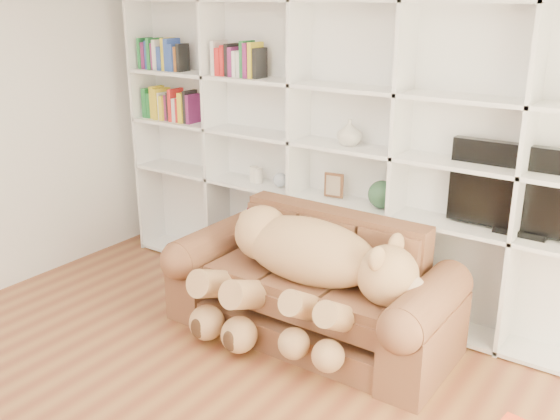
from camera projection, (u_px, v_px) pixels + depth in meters
The scene contains 12 objects.
wall_back at pixel (359, 136), 4.92m from camera, with size 5.00×0.02×2.70m, color white.
bookshelf at pixel (324, 141), 4.96m from camera, with size 4.43×0.35×2.40m.
sofa at pixel (312, 292), 4.58m from camera, with size 2.10×0.91×0.88m.
teddy_bear at pixel (303, 267), 4.34m from camera, with size 1.57×0.86×0.91m.
throw_pillow at pixel (267, 234), 4.88m from camera, with size 0.36×0.12×0.36m, color #560E1A.
tv at pixel (527, 191), 4.14m from camera, with size 1.04×0.18×0.61m.
picture_frame at pixel (334, 185), 4.95m from camera, with size 0.16×0.03×0.20m, color #52301C.
green_vase at pixel (382, 194), 4.72m from camera, with size 0.22×0.22×0.22m, color #2A5133.
figurine_tall at pixel (254, 174), 5.40m from camera, with size 0.07×0.07×0.14m, color white.
figurine_short at pixel (258, 176), 5.37m from camera, with size 0.08×0.08×0.13m, color white.
snow_globe at pixel (280, 180), 5.25m from camera, with size 0.12×0.12×0.12m, color silver.
shelf_vase at pixel (349, 132), 4.74m from camera, with size 0.19×0.19×0.20m, color beige.
Camera 1 is at (2.26, -1.83, 2.40)m, focal length 40.00 mm.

